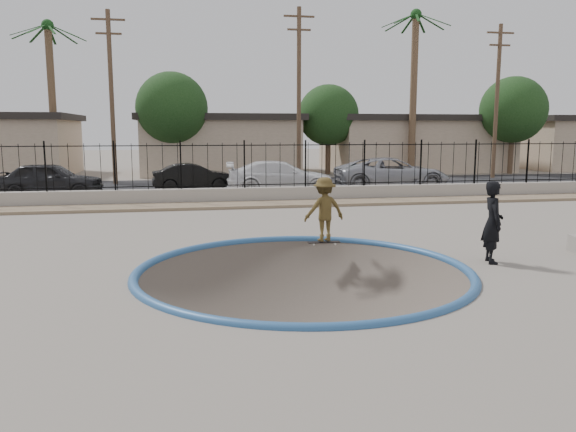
% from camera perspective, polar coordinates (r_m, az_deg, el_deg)
% --- Properties ---
extents(ground, '(120.00, 120.00, 2.20)m').
position_cam_1_polar(ground, '(24.54, -4.80, -0.67)').
color(ground, slate).
rests_on(ground, ground).
extents(bowl_pit, '(6.84, 6.84, 1.80)m').
position_cam_1_polar(bowl_pit, '(11.72, 1.55, -5.65)').
color(bowl_pit, '#483D37').
rests_on(bowl_pit, ground).
extents(coping_ring, '(7.04, 7.04, 0.20)m').
position_cam_1_polar(coping_ring, '(11.72, 1.55, -5.65)').
color(coping_ring, '#2B588D').
rests_on(coping_ring, ground).
extents(rock_strip, '(42.00, 1.60, 0.11)m').
position_cam_1_polar(rock_strip, '(21.62, -4.10, 1.15)').
color(rock_strip, '#9E8267').
rests_on(rock_strip, ground).
extents(retaining_wall, '(42.00, 0.45, 0.60)m').
position_cam_1_polar(retaining_wall, '(22.67, -4.42, 2.12)').
color(retaining_wall, '#9C9689').
rests_on(retaining_wall, ground).
extents(fence, '(40.00, 0.04, 1.80)m').
position_cam_1_polar(fence, '(22.56, -4.45, 5.15)').
color(fence, black).
rests_on(fence, retaining_wall).
extents(street, '(90.00, 8.00, 0.04)m').
position_cam_1_polar(street, '(29.34, -5.81, 3.06)').
color(street, black).
rests_on(street, ground).
extents(house_center, '(10.60, 8.60, 3.90)m').
position_cam_1_polar(house_center, '(38.68, -7.03, 7.32)').
color(house_center, tan).
rests_on(house_center, ground).
extents(house_east, '(12.60, 8.60, 3.90)m').
position_cam_1_polar(house_east, '(41.94, 12.59, 7.28)').
color(house_east, tan).
rests_on(house_east, ground).
extents(palm_mid, '(2.30, 2.30, 9.30)m').
position_cam_1_polar(palm_mid, '(37.08, -23.02, 13.93)').
color(palm_mid, brown).
rests_on(palm_mid, ground).
extents(palm_right, '(2.30, 2.30, 10.30)m').
position_cam_1_polar(palm_right, '(37.26, 12.74, 15.37)').
color(palm_right, brown).
rests_on(palm_right, ground).
extents(utility_pole_left, '(1.70, 0.24, 9.00)m').
position_cam_1_polar(utility_pole_left, '(31.36, -17.49, 11.65)').
color(utility_pole_left, '#473323').
rests_on(utility_pole_left, ground).
extents(utility_pole_mid, '(1.70, 0.24, 9.50)m').
position_cam_1_polar(utility_pole_mid, '(31.81, 1.11, 12.45)').
color(utility_pole_mid, '#473323').
rests_on(utility_pole_mid, ground).
extents(utility_pole_right, '(1.70, 0.24, 9.00)m').
position_cam_1_polar(utility_pole_right, '(36.16, 20.45, 11.07)').
color(utility_pole_right, '#473323').
rests_on(utility_pole_right, ground).
extents(street_tree_left, '(4.32, 4.32, 6.36)m').
position_cam_1_polar(street_tree_left, '(35.12, -11.72, 10.67)').
color(street_tree_left, '#473323').
rests_on(street_tree_left, ground).
extents(street_tree_mid, '(3.96, 3.96, 5.83)m').
position_cam_1_polar(street_tree_mid, '(37.30, 4.12, 10.17)').
color(street_tree_mid, '#473323').
rests_on(street_tree_mid, ground).
extents(street_tree_right, '(4.32, 4.32, 6.36)m').
position_cam_1_polar(street_tree_right, '(40.26, 21.92, 9.96)').
color(street_tree_right, '#473323').
rests_on(street_tree_right, ground).
extents(skater, '(1.13, 0.76, 1.63)m').
position_cam_1_polar(skater, '(14.28, 3.70, 0.29)').
color(skater, brown).
rests_on(skater, ground).
extents(skateboard, '(0.84, 0.24, 0.07)m').
position_cam_1_polar(skateboard, '(14.42, 3.67, -2.68)').
color(skateboard, black).
rests_on(skateboard, ground).
extents(videographer, '(0.58, 0.74, 1.81)m').
position_cam_1_polar(videographer, '(13.09, 20.08, -0.59)').
color(videographer, black).
rests_on(videographer, ground).
extents(car_a, '(4.53, 2.15, 1.50)m').
position_cam_1_polar(car_a, '(26.43, -23.01, 3.45)').
color(car_a, black).
rests_on(car_a, street).
extents(car_b, '(3.98, 1.69, 1.28)m').
position_cam_1_polar(car_b, '(27.19, -9.55, 3.93)').
color(car_b, black).
rests_on(car_b, street).
extents(car_c, '(5.13, 2.43, 1.45)m').
position_cam_1_polar(car_c, '(25.96, -0.75, 4.01)').
color(car_c, white).
rests_on(car_c, street).
extents(car_d, '(5.65, 2.81, 1.54)m').
position_cam_1_polar(car_d, '(27.87, 10.52, 4.29)').
color(car_d, '#9D9EA5').
rests_on(car_d, street).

